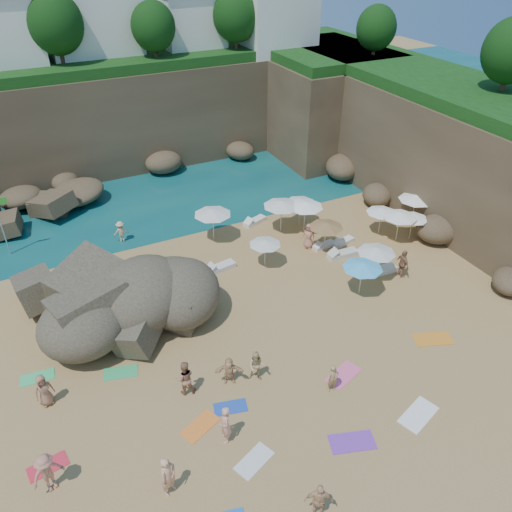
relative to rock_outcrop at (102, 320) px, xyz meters
name	(u,v)px	position (x,y,z in m)	size (l,w,h in m)	color
ground	(247,325)	(6.85, -3.83, 0.00)	(120.00, 120.00, 0.00)	tan
seawater	(116,140)	(6.85, 26.17, 0.00)	(120.00, 120.00, 0.00)	#0C4751
cliff_back	(145,111)	(8.85, 21.17, 4.00)	(44.00, 8.00, 8.00)	brown
cliff_right	(431,144)	(25.85, 4.17, 4.00)	(8.00, 30.00, 8.00)	brown
cliff_corner	(321,104)	(23.85, 16.17, 4.00)	(10.00, 12.00, 8.00)	brown
rock_promontory	(3,232)	(-4.15, 12.17, 0.00)	(12.00, 7.00, 2.00)	brown
clifftop_buildings	(143,18)	(9.81, 21.97, 11.24)	(28.48, 9.48, 7.00)	white
clifftop_trees	(190,29)	(11.63, 15.69, 11.26)	(35.60, 23.82, 4.40)	#11380F
rock_outcrop	(102,320)	(0.00, 0.00, 0.00)	(9.00, 6.75, 3.60)	brown
flag_pole	(1,218)	(-3.78, 9.07, 2.58)	(0.79, 0.08, 4.04)	silver
parasol_0	(281,203)	(13.06, 3.86, 2.15)	(2.48, 2.48, 2.34)	silver
parasol_1	(212,212)	(8.50, 4.84, 2.14)	(2.47, 2.47, 2.33)	silver
parasol_2	(265,242)	(10.20, 0.66, 1.70)	(1.96, 1.96, 1.85)	silver
parasol_3	(416,197)	(21.84, 0.68, 2.07)	(2.38, 2.38, 2.25)	silver
parasol_4	(382,210)	(18.92, 0.62, 1.79)	(2.06, 2.06, 1.95)	silver
parasol_5	(305,204)	(14.47, 3.12, 2.11)	(2.44, 2.44, 2.30)	silver
parasol_6	(326,225)	(14.43, 0.49, 1.91)	(2.20, 2.20, 2.08)	silver
parasol_7	(300,201)	(14.65, 4.09, 1.88)	(2.16, 2.16, 2.05)	silver
parasol_8	(400,215)	(19.41, -0.60, 1.97)	(2.26, 2.26, 2.14)	silver
parasol_9	(377,250)	(15.40, -3.34, 1.96)	(2.26, 2.26, 2.14)	silver
parasol_10	(363,265)	(13.77, -4.24, 1.97)	(2.27, 2.27, 2.15)	silver
parasol_11	(413,216)	(20.35, -0.84, 1.72)	(1.98, 1.98, 1.87)	silver
lounger_0	(324,245)	(14.64, 0.81, 0.12)	(1.58, 0.53, 0.25)	silver
lounger_1	(255,221)	(11.96, 5.65, 0.14)	(1.79, 0.60, 0.28)	white
lounger_2	(343,242)	(16.02, 0.61, 0.13)	(1.64, 0.55, 0.25)	white
lounger_3	(220,268)	(7.52, 1.46, 0.15)	(1.97, 0.66, 0.31)	silver
lounger_4	(381,271)	(16.17, -3.15, 0.16)	(2.00, 0.67, 0.31)	silver
lounger_5	(343,254)	(15.12, -0.61, 0.16)	(2.00, 0.67, 0.31)	silver
towel_2	(200,426)	(2.31, -8.73, 0.01)	(1.67, 0.83, 0.03)	orange
towel_3	(121,372)	(0.02, -4.22, 0.01)	(1.59, 0.80, 0.03)	#33B365
towel_5	(254,461)	(3.65, -11.21, 0.01)	(1.62, 0.81, 0.03)	silver
towel_6	(352,442)	(7.64, -12.21, 0.02)	(1.87, 0.94, 0.03)	purple
towel_7	(48,466)	(-3.73, -7.84, 0.01)	(1.51, 0.76, 0.03)	red
towel_8	(230,407)	(3.87, -8.39, 0.01)	(1.46, 0.73, 0.03)	#2249B6
towel_9	(343,375)	(9.40, -9.02, 0.02)	(1.79, 0.90, 0.03)	#F55F8B
towel_10	(433,339)	(14.91, -9.02, 0.02)	(1.94, 0.97, 0.03)	orange
towel_11	(38,377)	(-3.56, -2.80, 0.01)	(1.52, 0.76, 0.03)	#38C670
towel_13	(418,415)	(11.02, -12.36, 0.02)	(1.93, 0.96, 0.03)	white
person_stand_0	(168,476)	(0.28, -10.94, 0.95)	(0.69, 0.46, 1.90)	#E3A477
person_stand_1	(185,378)	(2.42, -6.69, 0.91)	(0.88, 0.69, 1.81)	#A37051
person_stand_2	(121,232)	(2.95, 7.40, 0.74)	(0.96, 0.40, 1.49)	#E3B381
person_stand_3	(403,264)	(17.02, -3.97, 0.91)	(1.07, 0.45, 1.83)	#9A6B4D
person_stand_4	(309,236)	(13.68, 1.26, 0.87)	(0.85, 0.47, 1.74)	tan
person_stand_5	(48,295)	(-2.27, 2.27, 0.90)	(1.66, 0.48, 1.79)	tan
person_stand_6	(225,425)	(3.05, -9.80, 0.94)	(0.68, 0.45, 1.87)	#E79E83
person_lie_0	(52,484)	(-3.65, -8.87, 0.25)	(1.20, 1.85, 0.49)	#B9755C
person_lie_1	(317,512)	(4.72, -14.14, 0.21)	(1.02, 1.74, 0.42)	#DCAC7D
person_lie_2	(47,400)	(-3.30, -4.61, 0.22)	(0.82, 1.67, 0.45)	#9C6A4E
person_lie_3	(230,379)	(4.44, -7.01, 0.19)	(1.31, 1.41, 0.38)	tan
person_lie_4	(332,387)	(8.41, -9.52, 0.17)	(0.52, 1.44, 0.34)	#A38151
person_lie_5	(257,374)	(5.63, -7.42, 0.30)	(0.78, 1.61, 0.61)	tan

